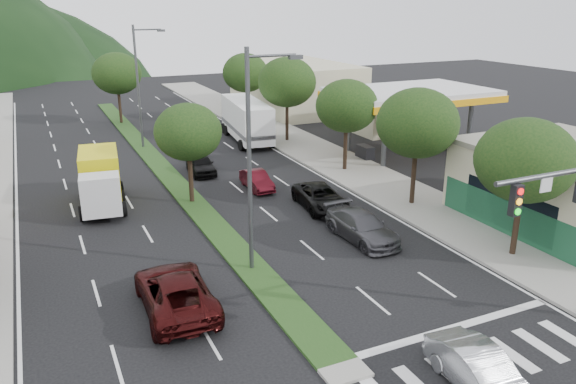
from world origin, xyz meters
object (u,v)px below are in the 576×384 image
suv_maroon (175,291)px  box_truck (100,181)px  tree_r_b (417,123)px  car_queue_e (193,148)px  motorhome (246,120)px  tree_r_a (525,160)px  tree_r_d (287,82)px  tree_r_c (347,106)px  tree_med_far (117,73)px  car_queue_a (201,164)px  car_queue_b (362,227)px  sedan_silver (481,372)px  streetlight_near (254,152)px  car_queue_c (257,180)px  tree_med_near (188,132)px  streetlight_mid (140,81)px  tree_r_e (245,73)px  car_queue_d (321,198)px

suv_maroon → box_truck: size_ratio=0.86×
tree_r_b → box_truck: (-17.02, 7.96, -3.54)m
suv_maroon → car_queue_e: 23.91m
suv_maroon → motorhome: (12.94, 25.80, 1.08)m
tree_r_a → tree_r_d: (0.00, 26.00, 0.36)m
tree_r_c → tree_med_far: tree_med_far is taller
car_queue_a → car_queue_b: car_queue_b is taller
tree_r_d → motorhome: bearing=149.9°
tree_r_c → box_truck: tree_r_c is taller
tree_r_b → car_queue_b: size_ratio=1.40×
tree_r_d → sedan_silver: tree_r_d is taller
tree_r_b → tree_r_a: bearing=-90.0°
streetlight_near → car_queue_c: bearing=67.8°
tree_med_near → motorhome: (8.90, 13.80, -2.55)m
tree_r_c → car_queue_c: tree_r_c is taller
car_queue_b → streetlight_mid: bearing=101.7°
tree_r_b → tree_med_near: bearing=153.4°
tree_r_b → tree_r_e: 28.00m
tree_r_e → tree_r_b: bearing=-90.0°
streetlight_near → tree_med_near: bearing=91.2°
tree_med_far → streetlight_near: (0.21, -36.00, 0.58)m
streetlight_near → car_queue_d: bearing=41.8°
tree_r_e → box_truck: bearing=-130.3°
tree_r_a → streetlight_near: size_ratio=0.66×
tree_r_b → tree_r_e: bearing=90.0°
tree_r_c → tree_r_b: bearing=-90.0°
streetlight_near → box_truck: bearing=113.6°
tree_r_d → car_queue_a: (-9.69, -6.20, -4.48)m
tree_med_near → sedan_silver: size_ratio=1.41×
box_truck → tree_r_e: bearing=-123.5°
suv_maroon → car_queue_d: suv_maroon is taller
tree_r_d → car_queue_c: 14.18m
tree_r_e → car_queue_d: tree_r_e is taller
tree_med_near → car_queue_d: bearing=-32.1°
tree_r_a → tree_r_c: bearing=90.0°
sedan_silver → car_queue_d: (3.29, 16.80, -0.02)m
sedan_silver → suv_maroon: (-7.44, 9.00, 0.09)m
tree_r_c → streetlight_mid: 17.57m
streetlight_near → tree_med_far: bearing=90.3°
tree_med_far → tree_r_a: bearing=-73.3°
tree_r_b → tree_med_far: tree_r_b is taller
car_queue_e → sedan_silver: bearing=-81.7°
tree_r_d → car_queue_b: bearing=-104.7°
suv_maroon → car_queue_d: bearing=-142.2°
tree_med_far → streetlight_near: bearing=-89.7°
car_queue_b → car_queue_c: bearing=97.6°
tree_r_a → tree_med_far: 41.76m
car_queue_c → car_queue_d: (2.08, -5.00, 0.08)m
tree_r_d → streetlight_mid: size_ratio=0.72×
car_queue_a → car_queue_c: car_queue_a is taller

